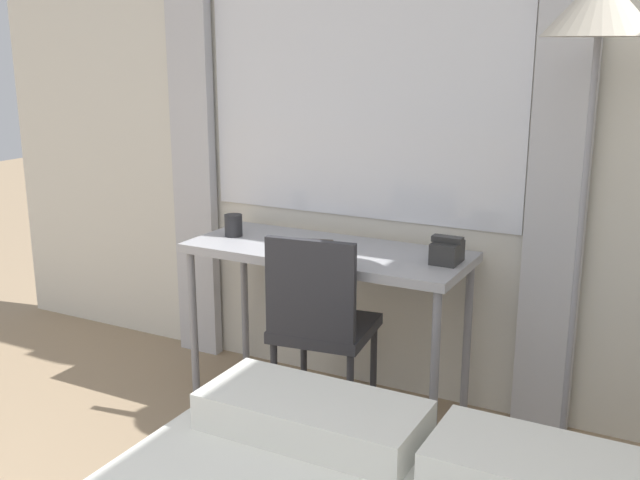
# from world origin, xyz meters

# --- Properties ---
(wall_back_with_window) EXTENTS (4.99, 0.13, 2.70)m
(wall_back_with_window) POSITION_xyz_m (-0.03, 3.23, 1.35)
(wall_back_with_window) COLOR silver
(wall_back_with_window) RESTS_ON ground_plane
(desk) EXTENTS (1.27, 0.51, 0.77)m
(desk) POSITION_xyz_m (-0.23, 2.90, 0.70)
(desk) COLOR #B2B2B7
(desk) RESTS_ON ground_plane
(desk_chair) EXTENTS (0.45, 0.45, 0.90)m
(desk_chair) POSITION_xyz_m (-0.14, 2.67, 0.52)
(desk_chair) COLOR #333338
(desk_chair) RESTS_ON ground_plane
(standing_lamp) EXTENTS (0.39, 0.39, 1.88)m
(standing_lamp) POSITION_xyz_m (0.85, 2.79, 1.63)
(standing_lamp) COLOR #4C4C51
(standing_lamp) RESTS_ON ground_plane
(telephone) EXTENTS (0.13, 0.14, 0.11)m
(telephone) POSITION_xyz_m (0.31, 2.93, 0.82)
(telephone) COLOR #2D2D2D
(telephone) RESTS_ON desk
(book) EXTENTS (0.28, 0.27, 0.02)m
(book) POSITION_xyz_m (-0.31, 2.82, 0.78)
(book) COLOR #4C4238
(book) RESTS_ON desk
(mug) EXTENTS (0.08, 0.08, 0.10)m
(mug) POSITION_xyz_m (-0.72, 2.89, 0.82)
(mug) COLOR #262628
(mug) RESTS_ON desk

